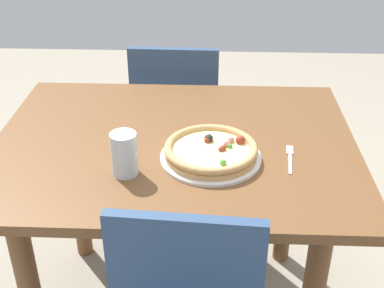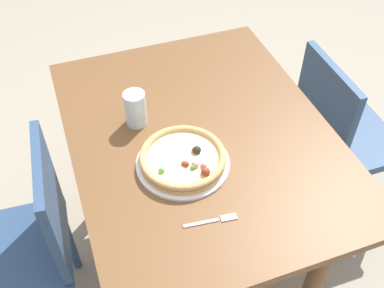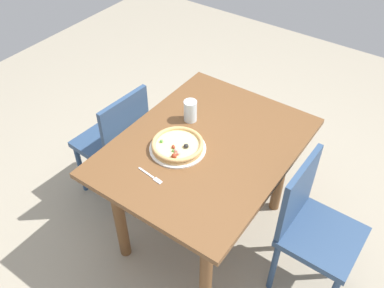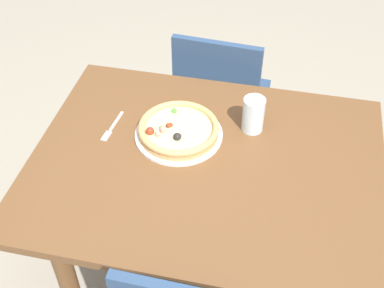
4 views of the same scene
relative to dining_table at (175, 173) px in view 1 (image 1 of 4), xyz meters
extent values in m
cube|color=brown|center=(0.00, 0.00, 0.11)|extent=(1.19, 0.91, 0.03)
cylinder|color=brown|center=(-0.45, 0.31, -0.28)|extent=(0.07, 0.07, 0.74)
cylinder|color=brown|center=(0.45, 0.31, -0.28)|extent=(0.07, 0.07, 0.74)
cube|color=navy|center=(0.06, -0.55, 0.04)|extent=(0.38, 0.05, 0.42)
cylinder|color=navy|center=(-0.21, 0.91, -0.43)|extent=(0.04, 0.04, 0.43)
cylinder|color=navy|center=(0.13, 0.90, -0.43)|extent=(0.04, 0.04, 0.43)
cylinder|color=navy|center=(-0.21, 0.57, -0.43)|extent=(0.04, 0.04, 0.43)
cylinder|color=navy|center=(0.13, 0.56, -0.43)|extent=(0.04, 0.04, 0.43)
cube|color=navy|center=(-0.04, 0.74, -0.19)|extent=(0.41, 0.41, 0.04)
cube|color=navy|center=(-0.04, 0.55, 0.04)|extent=(0.38, 0.04, 0.42)
cylinder|color=white|center=(0.12, -0.11, 0.13)|extent=(0.31, 0.31, 0.01)
cylinder|color=tan|center=(0.12, -0.11, 0.15)|extent=(0.28, 0.28, 0.02)
cylinder|color=beige|center=(0.12, -0.11, 0.16)|extent=(0.25, 0.25, 0.01)
torus|color=tan|center=(0.12, -0.11, 0.17)|extent=(0.29, 0.29, 0.02)
sphere|color=#4C9E38|center=(0.18, -0.09, 0.17)|extent=(0.02, 0.02, 0.02)
sphere|color=maroon|center=(0.21, -0.06, 0.17)|extent=(0.03, 0.03, 0.03)
sphere|color=maroon|center=(0.11, -0.06, 0.17)|extent=(0.02, 0.02, 0.02)
sphere|color=#E58C7F|center=(0.18, -0.06, 0.17)|extent=(0.02, 0.02, 0.02)
sphere|color=maroon|center=(0.15, -0.12, 0.17)|extent=(0.02, 0.02, 0.02)
sphere|color=#E58C7F|center=(0.17, -0.08, 0.17)|extent=(0.02, 0.02, 0.02)
sphere|color=#262626|center=(0.11, -0.06, 0.17)|extent=(0.03, 0.03, 0.03)
sphere|color=maroon|center=(0.16, -0.11, 0.17)|extent=(0.02, 0.02, 0.02)
sphere|color=#4C9E38|center=(0.16, -0.19, 0.17)|extent=(0.02, 0.02, 0.02)
cube|color=silver|center=(0.36, -0.13, 0.13)|extent=(0.02, 0.11, 0.00)
cube|color=silver|center=(0.37, -0.05, 0.13)|extent=(0.03, 0.05, 0.00)
cylinder|color=silver|center=(-0.13, -0.20, 0.19)|extent=(0.08, 0.08, 0.13)
camera|label=1|loc=(0.12, -1.45, 0.96)|focal=47.76mm
camera|label=2|loc=(1.09, -0.42, 1.26)|focal=42.64mm
camera|label=3|loc=(1.44, 0.92, 1.68)|focal=38.71mm
camera|label=4|loc=(-0.20, 1.17, 1.34)|focal=46.92mm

